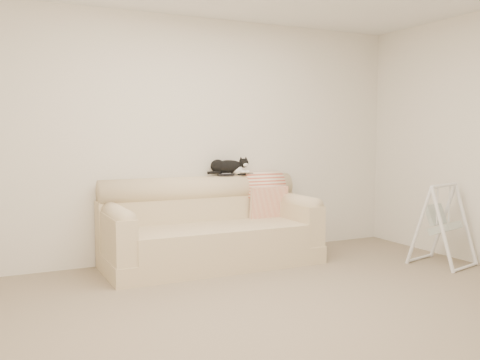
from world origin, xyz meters
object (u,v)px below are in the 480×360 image
(sofa, at_px, (209,230))
(tuxedo_cat, at_px, (228,167))
(remote_a, at_px, (226,174))
(remote_b, at_px, (245,174))
(baby_swing, at_px, (442,224))

(sofa, height_order, tuxedo_cat, tuxedo_cat)
(sofa, distance_m, remote_a, 0.67)
(remote_b, height_order, baby_swing, remote_b)
(sofa, xyz_separation_m, remote_b, (0.53, 0.23, 0.56))
(tuxedo_cat, relative_size, baby_swing, 0.59)
(sofa, height_order, remote_a, remote_a)
(remote_a, relative_size, remote_b, 1.05)
(remote_b, bearing_deg, sofa, -156.69)
(remote_b, bearing_deg, remote_a, -178.07)
(baby_swing, bearing_deg, tuxedo_cat, 143.72)
(sofa, relative_size, baby_swing, 2.60)
(remote_b, xyz_separation_m, tuxedo_cat, (-0.20, 0.02, 0.09))
(remote_a, bearing_deg, tuxedo_cat, 36.29)
(remote_b, bearing_deg, tuxedo_cat, 172.97)
(remote_b, height_order, tuxedo_cat, tuxedo_cat)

